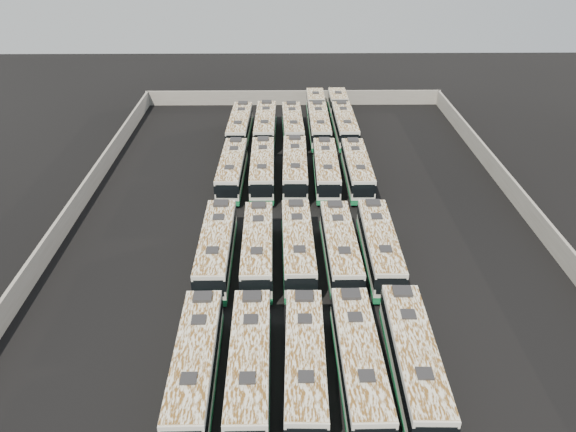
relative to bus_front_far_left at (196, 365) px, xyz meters
The scene contains 22 objects.
ground 22.60m from the bus_front_far_left, 70.89° to the left, with size 140.00×140.00×0.00m, color black.
perimeter_wall 22.54m from the bus_front_far_left, 70.89° to the left, with size 45.20×73.20×2.20m.
bus_front_far_left is the anchor object (origin of this frame).
bus_front_left 3.44m from the bus_front_far_left, ahead, with size 2.66×12.11×3.41m.
bus_front_center 6.95m from the bus_front_far_left, ahead, with size 2.81×12.03×3.37m.
bus_front_right 10.41m from the bus_front_far_left, ahead, with size 2.71×12.23×3.44m.
bus_front_far_right 13.92m from the bus_front_far_left, ahead, with size 2.90×12.46×3.50m.
bus_midfront_far_left 13.72m from the bus_front_far_left, 90.14° to the left, with size 2.67×12.34×3.47m.
bus_midfront_left 14.10m from the bus_front_far_left, 75.80° to the left, with size 2.67×11.98×3.37m.
bus_midfront_center 15.46m from the bus_front_far_left, 63.60° to the left, with size 2.73×12.16×3.42m.
bus_midfront_right 17.18m from the bus_front_far_left, 52.50° to the left, with size 2.72×12.12×3.41m.
bus_midfront_far_right 19.54m from the bus_front_far_left, 44.88° to the left, with size 2.75×12.20×3.43m.
bus_midback_far_left 29.80m from the bus_front_far_left, 89.85° to the left, with size 2.76×12.00×3.37m.
bus_midback_left 30.11m from the bus_front_far_left, 83.50° to the left, with size 2.66×12.11×3.41m.
bus_midback_center 30.78m from the bus_front_far_left, 76.88° to the left, with size 2.81×12.41×3.49m.
bus_midback_right 31.57m from the bus_front_far_left, 70.72° to the left, with size 2.74×11.93×3.35m.
bus_midback_far_right 32.79m from the bus_front_far_left, 65.04° to the left, with size 2.58×11.84×3.33m.
bus_back_far_left 43.43m from the bus_front_far_left, 89.90° to the left, with size 2.85×12.06×3.38m.
bus_back_left 43.66m from the bus_front_far_left, 85.51° to the left, with size 2.75×12.27×3.45m.
bus_back_center 44.12m from the bus_front_far_left, 80.88° to the left, with size 2.78×11.91×3.34m.
bus_back_right 47.90m from the bus_front_far_left, 77.35° to the left, with size 2.60×18.49×3.35m.
bus_back_far_right 48.78m from the bus_front_far_left, 73.52° to the left, with size 2.59×18.57×3.37m.
Camera 1 is at (-1.82, -47.80, 27.46)m, focal length 35.00 mm.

